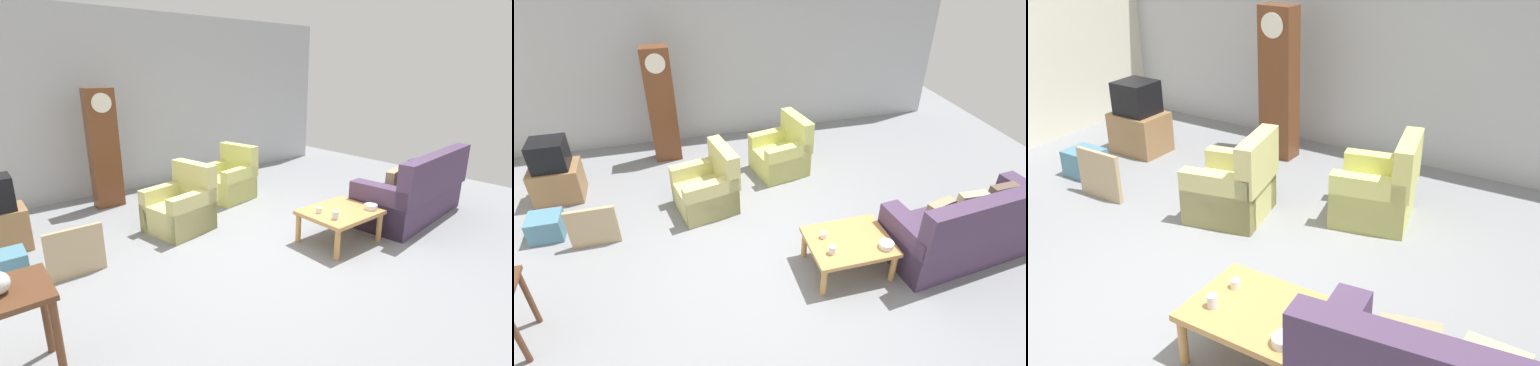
# 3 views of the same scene
# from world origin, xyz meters

# --- Properties ---
(ground_plane) EXTENTS (10.40, 10.40, 0.00)m
(ground_plane) POSITION_xyz_m (0.00, 0.00, 0.00)
(ground_plane) COLOR gray
(garage_door_wall) EXTENTS (8.40, 0.16, 3.20)m
(garage_door_wall) POSITION_xyz_m (0.00, 3.60, 1.60)
(garage_door_wall) COLOR #ADAFB5
(garage_door_wall) RESTS_ON ground_plane
(armchair_olive_near) EXTENTS (0.93, 0.91, 0.92)m
(armchair_olive_near) POSITION_xyz_m (-0.69, 1.21, 0.31)
(armchair_olive_near) COLOR #CCC67A
(armchair_olive_near) RESTS_ON ground_plane
(armchair_olive_far) EXTENTS (0.93, 0.91, 0.92)m
(armchair_olive_far) POSITION_xyz_m (0.62, 1.92, 0.31)
(armchair_olive_far) COLOR #D6D874
(armchair_olive_far) RESTS_ON ground_plane
(coffee_table_wood) EXTENTS (0.96, 0.76, 0.43)m
(coffee_table_wood) POSITION_xyz_m (0.73, -0.46, 0.37)
(coffee_table_wood) COLOR tan
(coffee_table_wood) RESTS_ON ground_plane
(grandfather_clock) EXTENTS (0.44, 0.30, 1.92)m
(grandfather_clock) POSITION_xyz_m (-1.16, 2.85, 0.96)
(grandfather_clock) COLOR brown
(grandfather_clock) RESTS_ON ground_plane
(tv_stand_cabinet) EXTENTS (0.68, 0.52, 0.53)m
(tv_stand_cabinet) POSITION_xyz_m (-2.80, 2.02, 0.26)
(tv_stand_cabinet) COLOR #997047
(tv_stand_cabinet) RESTS_ON ground_plane
(tv_crt) EXTENTS (0.48, 0.44, 0.42)m
(tv_crt) POSITION_xyz_m (-2.80, 2.02, 0.74)
(tv_crt) COLOR black
(tv_crt) RESTS_ON tv_stand_cabinet
(framed_picture_leaning) EXTENTS (0.60, 0.05, 0.56)m
(framed_picture_leaning) POSITION_xyz_m (-2.20, 0.76, 0.28)
(framed_picture_leaning) COLOR tan
(framed_picture_leaning) RESTS_ON ground_plane
(storage_box_blue) EXTENTS (0.42, 0.37, 0.32)m
(storage_box_blue) POSITION_xyz_m (-2.84, 1.10, 0.16)
(storage_box_blue) COLOR teal
(storage_box_blue) RESTS_ON ground_plane
(cup_white_porcelain) EXTENTS (0.07, 0.07, 0.07)m
(cup_white_porcelain) POSITION_xyz_m (0.45, -0.34, 0.47)
(cup_white_porcelain) COLOR white
(cup_white_porcelain) RESTS_ON coffee_table_wood
(cup_blue_rimmed) EXTENTS (0.08, 0.08, 0.10)m
(cup_blue_rimmed) POSITION_xyz_m (0.45, -0.61, 0.48)
(cup_blue_rimmed) COLOR silver
(cup_blue_rimmed) RESTS_ON coffee_table_wood
(bowl_white_stacked) EXTENTS (0.17, 0.17, 0.07)m
(bowl_white_stacked) POSITION_xyz_m (1.07, -0.68, 0.46)
(bowl_white_stacked) COLOR white
(bowl_white_stacked) RESTS_ON coffee_table_wood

